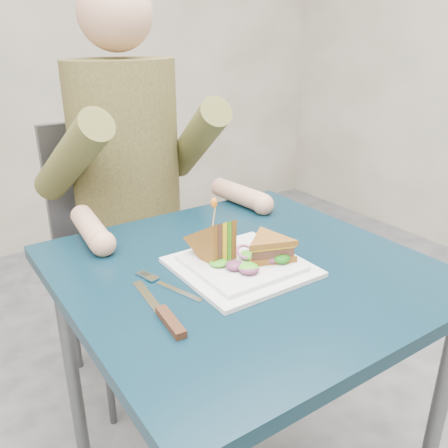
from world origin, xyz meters
TOP-DOWN VIEW (x-y plane):
  - table at (0.00, 0.00)m, footprint 0.75×0.75m
  - chair at (0.00, 0.71)m, footprint 0.42×0.40m
  - diner at (-0.00, 0.60)m, footprint 0.54×0.59m
  - plate at (-0.02, -0.01)m, footprint 0.26×0.26m
  - sandwich_flat at (0.04, -0.03)m, footprint 0.16×0.16m
  - sandwich_upright at (-0.05, 0.04)m, footprint 0.08×0.13m
  - fork at (-0.18, 0.01)m, footprint 0.06×0.18m
  - knife at (-0.24, -0.09)m, footprint 0.04×0.22m
  - toothpick at (-0.05, 0.04)m, footprint 0.01×0.01m
  - toothpick_frill at (-0.05, 0.04)m, footprint 0.01×0.01m
  - lettuce_spill at (-0.01, 0.00)m, footprint 0.15×0.13m
  - onion_ring at (-0.00, -0.00)m, footprint 0.04×0.04m

SIDE VIEW (x-z plane):
  - chair at x=0.00m, z-range 0.08..1.01m
  - table at x=0.00m, z-range 0.29..1.02m
  - fork at x=-0.18m, z-range 0.73..0.74m
  - knife at x=-0.24m, z-range 0.73..0.74m
  - plate at x=-0.02m, z-range 0.73..0.75m
  - lettuce_spill at x=-0.01m, z-range 0.75..0.77m
  - onion_ring at x=0.00m, z-range 0.75..0.78m
  - sandwich_flat at x=0.04m, z-range 0.75..0.80m
  - sandwich_upright at x=-0.05m, z-range 0.72..0.85m
  - toothpick at x=-0.05m, z-range 0.82..0.88m
  - toothpick_frill at x=-0.05m, z-range 0.87..0.89m
  - diner at x=0.00m, z-range 0.54..1.29m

